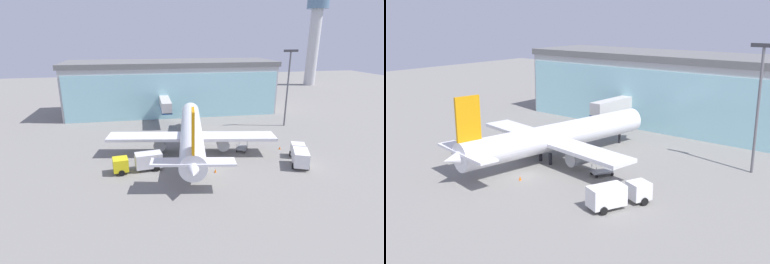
# 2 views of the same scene
# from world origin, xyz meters

# --- Properties ---
(ground) EXTENTS (240.00, 240.00, 0.00)m
(ground) POSITION_xyz_m (0.00, 0.00, 0.00)
(ground) COLOR gray
(terminal_building) EXTENTS (54.56, 17.59, 13.44)m
(terminal_building) POSITION_xyz_m (-0.00, 38.15, 6.73)
(terminal_building) COLOR #ADADAD
(terminal_building) RESTS_ON ground
(jet_bridge) EXTENTS (2.77, 14.33, 5.94)m
(jet_bridge) POSITION_xyz_m (-3.06, 27.72, 4.56)
(jet_bridge) COLOR beige
(jet_bridge) RESTS_ON ground
(control_tower) EXTENTS (8.74, 8.74, 34.48)m
(control_tower) POSITION_xyz_m (63.16, 73.13, 21.10)
(control_tower) COLOR silver
(control_tower) RESTS_ON ground
(apron_light_mast) EXTENTS (3.20, 0.40, 16.86)m
(apron_light_mast) POSITION_xyz_m (23.36, 19.09, 10.14)
(apron_light_mast) COLOR #59595E
(apron_light_mast) RESTS_ON ground
(airplane) EXTENTS (28.88, 34.90, 10.89)m
(airplane) POSITION_xyz_m (-0.66, 7.35, 3.42)
(airplane) COLOR silver
(airplane) RESTS_ON ground
(catering_truck) EXTENTS (7.50, 3.18, 2.65)m
(catering_truck) POSITION_xyz_m (-9.90, 1.10, 1.47)
(catering_truck) COLOR yellow
(catering_truck) RESTS_ON ground
(fuel_truck) EXTENTS (5.01, 7.56, 2.65)m
(fuel_truck) POSITION_xyz_m (15.30, -1.17, 1.47)
(fuel_truck) COLOR silver
(fuel_truck) RESTS_ON ground
(baggage_cart) EXTENTS (2.80, 3.22, 1.50)m
(baggage_cart) POSITION_xyz_m (8.30, 6.02, 0.50)
(baggage_cart) COLOR gray
(baggage_cart) RESTS_ON ground
(safety_cone_nose) EXTENTS (0.36, 0.36, 0.55)m
(safety_cone_nose) POSITION_xyz_m (1.18, -1.82, 0.28)
(safety_cone_nose) COLOR orange
(safety_cone_nose) RESTS_ON ground
(safety_cone_wingtip) EXTENTS (0.36, 0.36, 0.55)m
(safety_cone_wingtip) POSITION_xyz_m (15.23, 5.21, 0.28)
(safety_cone_wingtip) COLOR orange
(safety_cone_wingtip) RESTS_ON ground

